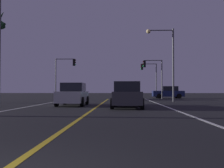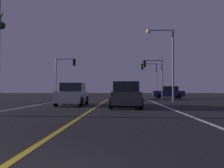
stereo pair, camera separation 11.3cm
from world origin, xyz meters
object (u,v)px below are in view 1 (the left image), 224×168
traffic_light_near_left (65,69)px  traffic_light_far_right (149,72)px  car_lead_same_lane (127,95)px  street_lamp_right_far (166,54)px  car_crossing_side (168,92)px  street_lamp_left_mid (5,31)px  car_ahead_far (129,93)px  traffic_light_near_right (153,70)px  car_oncoming (73,95)px

traffic_light_near_left → traffic_light_far_right: size_ratio=1.03×
car_lead_same_lane → traffic_light_near_left: size_ratio=0.80×
traffic_light_near_left → street_lamp_right_far: 14.64m
traffic_light_near_left → street_lamp_right_far: size_ratio=0.74×
car_crossing_side → street_lamp_right_far: (-2.14, -10.83, 3.90)m
traffic_light_far_right → street_lamp_left_mid: street_lamp_left_mid is taller
car_crossing_side → traffic_light_far_right: 4.97m
car_ahead_far → traffic_light_near_left: traffic_light_near_left is taller
car_crossing_side → traffic_light_near_right: 4.55m
car_oncoming → street_lamp_right_far: size_ratio=0.59×
traffic_light_near_left → street_lamp_left_mid: bearing=-92.4°
car_oncoming → traffic_light_near_left: bearing=-165.7°
car_oncoming → traffic_light_far_right: bearing=159.1°
car_crossing_side → traffic_light_near_left: 14.61m
traffic_light_near_left → street_lamp_right_far: bearing=-35.3°
street_lamp_left_mid → street_lamp_right_far: size_ratio=1.17×
car_lead_same_lane → car_crossing_side: bearing=-17.5°
traffic_light_far_right → street_lamp_right_far: street_lamp_right_far is taller
car_crossing_side → street_lamp_left_mid: (-14.77, -19.00, 4.51)m
car_oncoming → car_ahead_far: bearing=159.4°
traffic_light_near_right → street_lamp_right_far: 8.51m
car_ahead_far → traffic_light_near_right: size_ratio=0.84×
car_oncoming → street_lamp_left_mid: street_lamp_left_mid is taller
car_oncoming → traffic_light_far_right: 22.18m
car_oncoming → traffic_light_near_left: traffic_light_near_left is taller
car_ahead_far → traffic_light_far_right: traffic_light_far_right is taller
car_crossing_side → street_lamp_left_mid: 24.48m
car_lead_same_lane → street_lamp_right_far: bearing=-24.6°
car_ahead_far → street_lamp_right_far: size_ratio=0.59×
car_lead_same_lane → traffic_light_far_right: 23.49m
traffic_light_near_right → street_lamp_right_far: (0.34, -8.45, 0.93)m
car_crossing_side → traffic_light_far_right: traffic_light_far_right is taller
traffic_light_near_left → car_lead_same_lane: bearing=-66.0°
car_ahead_far → car_lead_same_lane: (-0.59, -14.58, 0.00)m
car_ahead_far → traffic_light_near_right: 5.24m
car_ahead_far → street_lamp_left_mid: size_ratio=0.51×
traffic_light_near_right → street_lamp_left_mid: street_lamp_left_mid is taller
street_lamp_left_mid → traffic_light_near_right: bearing=53.5°
traffic_light_far_right → street_lamp_right_far: bearing=91.1°
car_lead_same_lane → traffic_light_near_left: bearing=24.0°
traffic_light_near_left → traffic_light_far_right: bearing=25.3°
car_ahead_far → traffic_light_near_left: bearing=71.0°
street_lamp_right_far → car_lead_same_lane: bearing=65.4°
car_crossing_side → street_lamp_right_far: 11.71m
traffic_light_far_right → street_lamp_right_far: 13.98m
street_lamp_left_mid → street_lamp_right_far: 15.05m
car_lead_same_lane → traffic_light_near_left: traffic_light_near_left is taller
traffic_light_far_right → car_oncoming: bearing=69.1°
car_oncoming → car_lead_same_lane: same height
car_lead_same_lane → traffic_light_far_right: (3.86, 22.97, 3.03)m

